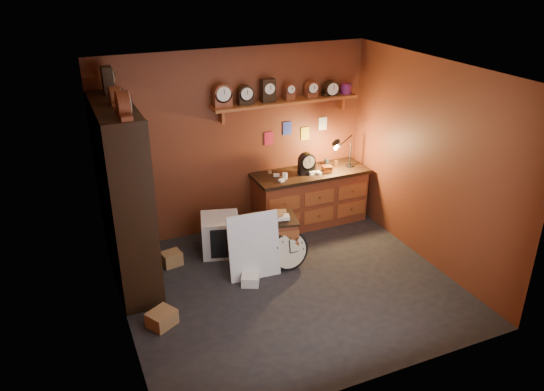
{
  "coord_description": "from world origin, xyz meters",
  "views": [
    {
      "loc": [
        -2.44,
        -5.09,
        3.83
      ],
      "look_at": [
        -0.08,
        0.35,
        1.13
      ],
      "focal_mm": 35.0,
      "sensor_mm": 36.0,
      "label": 1
    }
  ],
  "objects": [
    {
      "name": "workbench",
      "position": [
        1.04,
        1.47,
        0.47
      ],
      "size": [
        1.76,
        0.66,
        1.36
      ],
      "color": "brown",
      "rests_on": "ground"
    },
    {
      "name": "low_cabinet",
      "position": [
        0.09,
        0.64,
        0.36
      ],
      "size": [
        0.65,
        0.59,
        0.74
      ],
      "rotation": [
        0.0,
        0.0,
        -0.21
      ],
      "color": "brown",
      "rests_on": "ground"
    },
    {
      "name": "shelving_unit",
      "position": [
        -1.79,
        0.98,
        1.25
      ],
      "size": [
        0.47,
        1.6,
        2.58
      ],
      "color": "black",
      "rests_on": "ground"
    },
    {
      "name": "room_shell",
      "position": [
        0.04,
        0.11,
        1.72
      ],
      "size": [
        4.02,
        3.62,
        2.71
      ],
      "color": "brown",
      "rests_on": "ground"
    },
    {
      "name": "floor_box_c",
      "position": [
        -1.24,
        1.09,
        0.09
      ],
      "size": [
        0.29,
        0.25,
        0.19
      ],
      "primitive_type": "cube",
      "rotation": [
        0.0,
        0.0,
        0.18
      ],
      "color": "#9A6F43",
      "rests_on": "ground"
    },
    {
      "name": "mini_fridge",
      "position": [
        -0.52,
        1.15,
        0.27
      ],
      "size": [
        0.63,
        0.65,
        0.54
      ],
      "rotation": [
        0.0,
        0.0,
        -0.27
      ],
      "color": "silver",
      "rests_on": "ground"
    },
    {
      "name": "floor_box_a",
      "position": [
        -1.65,
        -0.14,
        0.09
      ],
      "size": [
        0.38,
        0.36,
        0.18
      ],
      "primitive_type": "cube",
      "rotation": [
        0.0,
        0.0,
        0.53
      ],
      "color": "#9A6F43",
      "rests_on": "ground"
    },
    {
      "name": "big_round_clock",
      "position": [
        0.17,
        0.39,
        0.27
      ],
      "size": [
        0.54,
        0.17,
        0.54
      ],
      "color": "black",
      "rests_on": "ground"
    },
    {
      "name": "floor",
      "position": [
        0.0,
        0.0,
        0.0
      ],
      "size": [
        4.0,
        4.0,
        0.0
      ],
      "primitive_type": "plane",
      "color": "black",
      "rests_on": "ground"
    },
    {
      "name": "floor_box_b",
      "position": [
        -0.42,
        0.25,
        0.07
      ],
      "size": [
        0.31,
        0.33,
        0.13
      ],
      "primitive_type": "cube",
      "rotation": [
        0.0,
        0.0,
        -0.46
      ],
      "color": "white",
      "rests_on": "ground"
    },
    {
      "name": "white_panel",
      "position": [
        -0.31,
        0.4,
        0.0
      ],
      "size": [
        0.68,
        0.23,
        0.89
      ],
      "primitive_type": "cube",
      "rotation": [
        -0.17,
        0.0,
        -0.06
      ],
      "color": "silver",
      "rests_on": "ground"
    }
  ]
}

